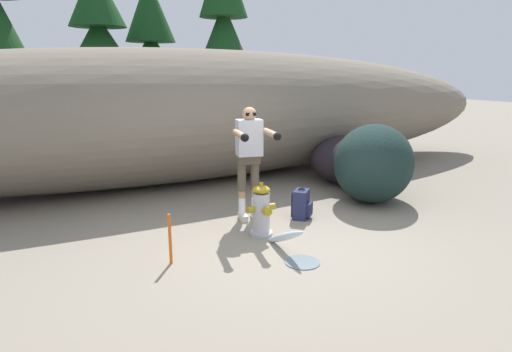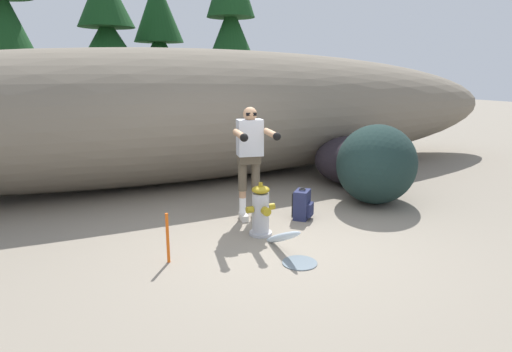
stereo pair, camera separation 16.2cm
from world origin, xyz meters
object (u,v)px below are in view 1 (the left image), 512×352
at_px(boulder_large, 374,163).
at_px(survey_stake, 170,239).
at_px(fire_hydrant, 261,211).
at_px(utility_worker, 249,149).
at_px(spare_backpack, 302,204).
at_px(boulder_mid, 349,160).

bearing_deg(boulder_large, survey_stake, -167.36).
height_order(fire_hydrant, utility_worker, utility_worker).
bearing_deg(fire_hydrant, utility_worker, 77.74).
bearing_deg(survey_stake, spare_backpack, 16.23).
bearing_deg(boulder_mid, utility_worker, -158.98).
bearing_deg(fire_hydrant, boulder_mid, 30.47).
bearing_deg(boulder_mid, boulder_large, -111.14).
height_order(fire_hydrant, survey_stake, fire_hydrant).
distance_m(utility_worker, boulder_large, 2.33).
bearing_deg(utility_worker, survey_stake, -44.97).
relative_size(utility_worker, boulder_large, 1.06).
bearing_deg(fire_hydrant, spare_backpack, 20.66).
xyz_separation_m(utility_worker, spare_backpack, (0.72, -0.32, -0.86)).
height_order(spare_backpack, survey_stake, survey_stake).
xyz_separation_m(utility_worker, boulder_large, (2.29, -0.11, -0.41)).
height_order(fire_hydrant, boulder_mid, boulder_mid).
bearing_deg(utility_worker, boulder_mid, 123.35).
height_order(spare_backpack, boulder_large, boulder_large).
bearing_deg(utility_worker, boulder_large, 99.49).
bearing_deg(survey_stake, boulder_mid, 25.43).
bearing_deg(survey_stake, fire_hydrant, 13.32).
xyz_separation_m(fire_hydrant, survey_stake, (-1.36, -0.32, -0.04)).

